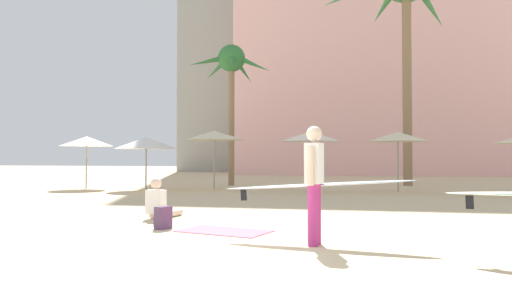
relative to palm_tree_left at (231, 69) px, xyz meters
The scene contains 12 objects.
ground 17.30m from the palm_tree_left, 76.97° to the right, with size 120.00×120.00×0.00m, color beige.
hotel_pink 19.60m from the palm_tree_left, 66.19° to the left, with size 22.07×9.03×18.21m, color beige.
palm_tree_left is the anchor object (origin of this frame).
cafe_umbrella_0 7.34m from the palm_tree_left, 147.02° to the right, with size 2.20×2.20×2.21m.
cafe_umbrella_2 8.61m from the palm_tree_left, 21.85° to the right, with size 2.33×2.33×2.30m.
cafe_umbrella_4 4.41m from the palm_tree_left, 89.11° to the right, with size 2.47×2.47×2.43m.
cafe_umbrella_5 6.43m from the palm_tree_left, 41.76° to the right, with size 2.31×2.31×2.32m.
cafe_umbrella_6 5.86m from the palm_tree_left, 123.52° to the right, with size 2.53×2.53×2.14m.
beach_towel 15.31m from the palm_tree_left, 75.97° to the right, with size 1.60×0.92×0.01m, color #EF6684.
backpack 14.95m from the palm_tree_left, 80.70° to the right, with size 0.32×0.35×0.42m.
person_mid_right 16.32m from the palm_tree_left, 70.74° to the right, with size 3.08×0.93×1.82m.
person_far_right 13.44m from the palm_tree_left, 82.65° to the right, with size 0.57×0.98×0.89m.
Camera 1 is at (2.12, -6.47, 1.34)m, focal length 34.54 mm.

